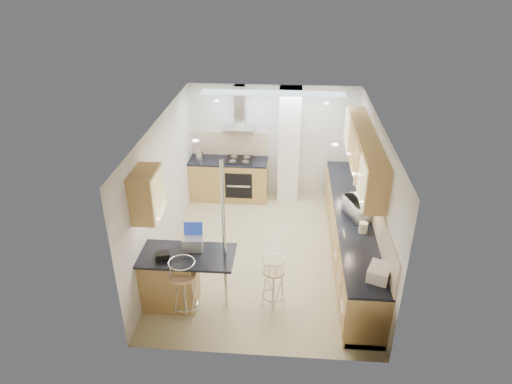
# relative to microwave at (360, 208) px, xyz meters

# --- Properties ---
(ground) EXTENTS (4.80, 4.80, 0.00)m
(ground) POSITION_rel_microwave_xyz_m (-1.58, 0.09, -1.08)
(ground) COLOR tan
(ground) RESTS_ON ground
(room_shell) EXTENTS (3.64, 4.84, 2.51)m
(room_shell) POSITION_rel_microwave_xyz_m (-1.26, 0.47, 0.46)
(room_shell) COLOR beige
(room_shell) RESTS_ON ground
(right_counter) EXTENTS (0.63, 4.40, 0.92)m
(right_counter) POSITION_rel_microwave_xyz_m (-0.08, 0.09, -0.62)
(right_counter) COLOR tan
(right_counter) RESTS_ON ground
(back_counter) EXTENTS (1.70, 0.63, 0.92)m
(back_counter) POSITION_rel_microwave_xyz_m (-2.53, 2.19, -0.62)
(back_counter) COLOR tan
(back_counter) RESTS_ON ground
(peninsula) EXTENTS (1.47, 0.72, 0.94)m
(peninsula) POSITION_rel_microwave_xyz_m (-2.71, -1.36, -0.60)
(peninsula) COLOR tan
(peninsula) RESTS_ON ground
(microwave) EXTENTS (0.56, 0.67, 0.32)m
(microwave) POSITION_rel_microwave_xyz_m (0.00, 0.00, 0.00)
(microwave) COLOR white
(microwave) RESTS_ON right_counter
(laptop) EXTENTS (0.31, 0.25, 0.20)m
(laptop) POSITION_rel_microwave_xyz_m (-2.62, -1.21, -0.04)
(laptop) COLOR #A9ABB2
(laptop) RESTS_ON peninsula
(bag) EXTENTS (0.23, 0.20, 0.11)m
(bag) POSITION_rel_microwave_xyz_m (-3.01, -1.50, -0.08)
(bag) COLOR black
(bag) RESTS_ON peninsula
(bar_stool_near) EXTENTS (0.48, 0.48, 1.01)m
(bar_stool_near) POSITION_rel_microwave_xyz_m (-2.70, -1.62, -0.57)
(bar_stool_near) COLOR tan
(bar_stool_near) RESTS_ON ground
(bar_stool_end) EXTENTS (0.47, 0.47, 0.89)m
(bar_stool_end) POSITION_rel_microwave_xyz_m (-1.39, -1.30, -0.63)
(bar_stool_end) COLOR tan
(bar_stool_end) RESTS_ON ground
(jar_a) EXTENTS (0.15, 0.15, 0.17)m
(jar_a) POSITION_rel_microwave_xyz_m (-0.07, 0.51, -0.07)
(jar_a) COLOR beige
(jar_a) RESTS_ON right_counter
(jar_b) EXTENTS (0.12, 0.12, 0.15)m
(jar_b) POSITION_rel_microwave_xyz_m (0.08, 1.19, -0.08)
(jar_b) COLOR beige
(jar_b) RESTS_ON right_counter
(jar_c) EXTENTS (0.14, 0.14, 0.18)m
(jar_c) POSITION_rel_microwave_xyz_m (-0.00, -0.51, -0.07)
(jar_c) COLOR beige
(jar_c) RESTS_ON right_counter
(jar_d) EXTENTS (0.11, 0.11, 0.16)m
(jar_d) POSITION_rel_microwave_xyz_m (-0.01, -0.49, -0.08)
(jar_d) COLOR white
(jar_d) RESTS_ON right_counter
(bread_bin) EXTENTS (0.39, 0.44, 0.19)m
(bread_bin) POSITION_rel_microwave_xyz_m (0.06, -1.67, -0.06)
(bread_bin) COLOR beige
(bread_bin) RESTS_ON right_counter
(kettle) EXTENTS (0.16, 0.16, 0.24)m
(kettle) POSITION_rel_microwave_xyz_m (-3.14, 2.10, -0.04)
(kettle) COLOR #B5B7BA
(kettle) RESTS_ON back_counter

